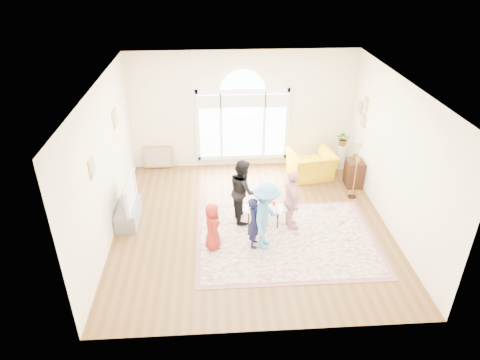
{
  "coord_description": "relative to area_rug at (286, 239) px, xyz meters",
  "views": [
    {
      "loc": [
        -0.76,
        -7.84,
        5.53
      ],
      "look_at": [
        -0.24,
        0.3,
        0.99
      ],
      "focal_mm": 32.0,
      "sensor_mm": 36.0,
      "label": 1
    }
  ],
  "objects": [
    {
      "name": "armchair",
      "position": [
        1.09,
        2.7,
        0.36
      ],
      "size": [
        1.27,
        1.15,
        0.74
      ],
      "primitive_type": "imported",
      "rotation": [
        0.0,
        0.0,
        3.29
      ],
      "color": "yellow",
      "rests_on": "ground"
    },
    {
      "name": "ground",
      "position": [
        -0.68,
        0.6,
        -0.01
      ],
      "size": [
        6.0,
        6.0,
        0.0
      ],
      "primitive_type": "plane",
      "color": "brown",
      "rests_on": "ground"
    },
    {
      "name": "coffee_table",
      "position": [
        -0.42,
        0.64,
        0.39
      ],
      "size": [
        1.08,
        0.76,
        0.54
      ],
      "rotation": [
        0.0,
        0.0,
        -0.12
      ],
      "color": "silver",
      "rests_on": "ground"
    },
    {
      "name": "tv_console",
      "position": [
        -3.43,
        0.9,
        0.2
      ],
      "size": [
        0.45,
        1.0,
        0.42
      ],
      "primitive_type": "cube",
      "color": "gray",
      "rests_on": "ground"
    },
    {
      "name": "television",
      "position": [
        -3.43,
        0.9,
        0.73
      ],
      "size": [
        0.17,
        1.12,
        0.65
      ],
      "color": "black",
      "rests_on": "tv_console"
    },
    {
      "name": "child_pink",
      "position": [
        0.15,
        0.43,
        0.7
      ],
      "size": [
        0.4,
        0.83,
        1.37
      ],
      "primitive_type": "imported",
      "rotation": [
        0.0,
        0.0,
        1.66
      ],
      "color": "#F2A8AD",
      "rests_on": "area_rug"
    },
    {
      "name": "potted_plant",
      "position": [
        2.02,
        3.16,
        0.89
      ],
      "size": [
        0.44,
        0.41,
        0.4
      ],
      "primitive_type": "imported",
      "rotation": [
        0.0,
        0.0,
        -0.32
      ],
      "color": "#33722D",
      "rests_on": "plant_pedestal"
    },
    {
      "name": "child_red",
      "position": [
        -1.55,
        -0.17,
        0.52
      ],
      "size": [
        0.42,
        0.56,
        1.03
      ],
      "primitive_type": "imported",
      "rotation": [
        0.0,
        0.0,
        1.77
      ],
      "color": "maroon",
      "rests_on": "area_rug"
    },
    {
      "name": "plant_pedestal",
      "position": [
        2.02,
        3.16,
        0.34
      ],
      "size": [
        0.2,
        0.2,
        0.7
      ],
      "primitive_type": "cylinder",
      "color": "white",
      "rests_on": "ground"
    },
    {
      "name": "child_navy",
      "position": [
        -0.7,
        -0.15,
        0.57
      ],
      "size": [
        0.31,
        0.44,
        1.12
      ],
      "primitive_type": "imported",
      "rotation": [
        0.0,
        0.0,
        1.47
      ],
      "color": "#131535",
      "rests_on": "area_rug"
    },
    {
      "name": "side_cabinet",
      "position": [
        2.1,
        2.22,
        0.34
      ],
      "size": [
        0.4,
        0.5,
        0.7
      ],
      "primitive_type": "cube",
      "color": "black",
      "rests_on": "ground"
    },
    {
      "name": "room_shell",
      "position": [
        -0.67,
        3.43,
        1.56
      ],
      "size": [
        6.0,
        6.0,
        6.0
      ],
      "color": "#F9EEC6",
      "rests_on": "ground"
    },
    {
      "name": "area_rug",
      "position": [
        0.0,
        0.0,
        0.0
      ],
      "size": [
        3.6,
        2.6,
        0.02
      ],
      "primitive_type": "cube",
      "color": "beige",
      "rests_on": "ground"
    },
    {
      "name": "child_black",
      "position": [
        -0.87,
        0.84,
        0.74
      ],
      "size": [
        0.63,
        0.77,
        1.47
      ],
      "primitive_type": "imported",
      "rotation": [
        0.0,
        0.0,
        1.68
      ],
      "color": "black",
      "rests_on": "area_rug"
    },
    {
      "name": "floor_lamp",
      "position": [
        1.91,
        1.63,
        1.27
      ],
      "size": [
        0.29,
        0.29,
        1.51
      ],
      "color": "black",
      "rests_on": "ground"
    },
    {
      "name": "child_blue",
      "position": [
        -0.48,
        -0.2,
        0.75
      ],
      "size": [
        0.83,
        1.08,
        1.47
      ],
      "primitive_type": "imported",
      "rotation": [
        0.0,
        0.0,
        1.23
      ],
      "color": "#498EC2",
      "rests_on": "area_rug"
    },
    {
      "name": "rug_border",
      "position": [
        -0.0,
        -0.0,
        -0.0
      ],
      "size": [
        3.8,
        2.8,
        0.01
      ],
      "primitive_type": "cube",
      "color": "#955D5C",
      "rests_on": "ground"
    },
    {
      "name": "leaning_picture",
      "position": [
        -3.03,
        3.5,
        -0.01
      ],
      "size": [
        0.8,
        0.14,
        0.62
      ],
      "primitive_type": "cube",
      "rotation": [
        -0.14,
        0.0,
        0.0
      ],
      "color": "tan",
      "rests_on": "ground"
    }
  ]
}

